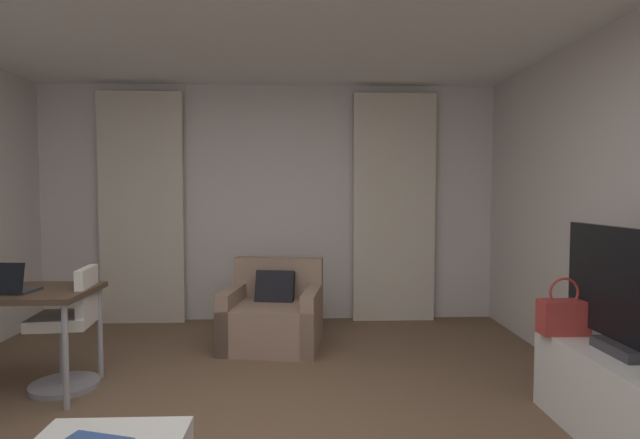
# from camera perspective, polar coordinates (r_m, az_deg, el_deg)

# --- Properties ---
(wall_window) EXTENTS (5.12, 0.06, 2.60)m
(wall_window) POSITION_cam_1_polar(r_m,az_deg,el_deg) (5.63, -5.73, 1.84)
(wall_window) COLOR silver
(wall_window) RESTS_ON ground
(curtain_left_panel) EXTENTS (0.90, 0.06, 2.50)m
(curtain_left_panel) POSITION_cam_1_polar(r_m,az_deg,el_deg) (5.76, -19.60, 1.20)
(curtain_left_panel) COLOR beige
(curtain_left_panel) RESTS_ON ground
(curtain_right_panel) EXTENTS (0.90, 0.06, 2.50)m
(curtain_right_panel) POSITION_cam_1_polar(r_m,az_deg,el_deg) (5.59, 8.40, 1.30)
(curtain_right_panel) COLOR beige
(curtain_right_panel) RESTS_ON ground
(armchair) EXTENTS (0.96, 0.88, 0.79)m
(armchair) POSITION_cam_1_polar(r_m,az_deg,el_deg) (4.76, -5.32, -10.93)
(armchair) COLOR #997A66
(armchair) RESTS_ON ground
(desk) EXTENTS (1.21, 0.67, 0.74)m
(desk) POSITION_cam_1_polar(r_m,az_deg,el_deg) (4.21, -32.31, -7.65)
(desk) COLOR #4C3828
(desk) RESTS_ON ground
(desk_chair) EXTENTS (0.48, 0.48, 0.88)m
(desk_chair) POSITION_cam_1_polar(r_m,az_deg,el_deg) (4.16, -26.57, -11.60)
(desk_chair) COLOR gray
(desk_chair) RESTS_ON ground
(laptop) EXTENTS (0.34, 0.27, 0.22)m
(laptop) POSITION_cam_1_polar(r_m,az_deg,el_deg) (4.05, -31.91, -6.46)
(laptop) COLOR #2D2D33
(laptop) RESTS_ON desk
(tv_console) EXTENTS (0.50, 1.11, 0.51)m
(tv_console) POSITION_cam_1_polar(r_m,az_deg,el_deg) (3.48, 31.07, -16.96)
(tv_console) COLOR white
(tv_console) RESTS_ON ground
(tv_flatscreen) EXTENTS (0.20, 1.14, 0.71)m
(tv_flatscreen) POSITION_cam_1_polar(r_m,az_deg,el_deg) (3.32, 31.46, -7.24)
(tv_flatscreen) COLOR #333338
(tv_flatscreen) RESTS_ON tv_console
(handbag_primary) EXTENTS (0.30, 0.14, 0.37)m
(handbag_primary) POSITION_cam_1_polar(r_m,az_deg,el_deg) (3.64, 25.90, -9.78)
(handbag_primary) COLOR #B73833
(handbag_primary) RESTS_ON tv_console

